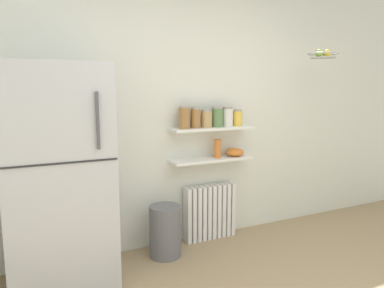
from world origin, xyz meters
name	(u,v)px	position (x,y,z in m)	size (l,w,h in m)	color
back_wall	(190,112)	(0.00, 2.05, 1.30)	(7.04, 0.10, 2.60)	silver
refrigerator	(57,177)	(-1.31, 1.67, 0.86)	(0.78, 0.70, 1.72)	#B7BABF
radiator	(210,212)	(0.16, 1.92, 0.28)	(0.55, 0.12, 0.56)	white
wall_shelf_lower	(212,159)	(0.16, 1.89, 0.83)	(0.85, 0.22, 0.03)	white
wall_shelf_upper	(212,128)	(0.16, 1.89, 1.14)	(0.85, 0.22, 0.03)	white
storage_jar_0	(184,117)	(-0.14, 1.89, 1.26)	(0.11, 0.11, 0.22)	olive
storage_jar_1	(196,118)	(-0.02, 1.89, 1.25)	(0.09, 0.09, 0.20)	olive
storage_jar_2	(207,119)	(0.10, 1.89, 1.24)	(0.11, 0.11, 0.17)	tan
storage_jar_3	(217,117)	(0.22, 1.89, 1.25)	(0.11, 0.11, 0.20)	#5B7F4C
storage_jar_4	(228,117)	(0.34, 1.89, 1.25)	(0.10, 0.10, 0.19)	silver
storage_jar_5	(238,118)	(0.46, 1.89, 1.24)	(0.09, 0.09, 0.17)	yellow
vase	(217,148)	(0.23, 1.89, 0.94)	(0.08, 0.08, 0.19)	#CC7033
shelf_bowl	(235,152)	(0.43, 1.89, 0.89)	(0.19, 0.19, 0.08)	orange
trash_bin	(165,231)	(-0.40, 1.74, 0.24)	(0.29, 0.29, 0.48)	slate
hanging_fruit_basket	(323,54)	(1.28, 1.60, 1.87)	(0.32, 0.32, 0.09)	#B2B2B7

